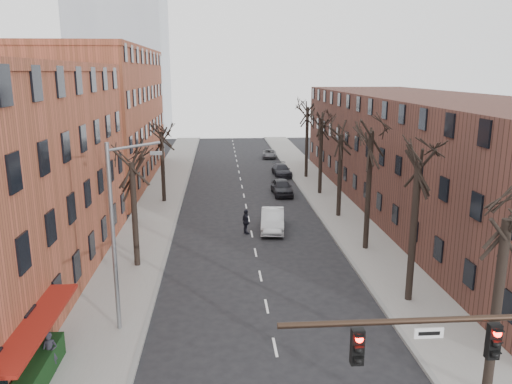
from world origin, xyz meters
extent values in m
cube|color=gray|center=(-8.00, 35.00, 0.07)|extent=(4.00, 90.00, 0.15)
cube|color=gray|center=(8.00, 35.00, 0.07)|extent=(4.00, 90.00, 0.15)
cube|color=brown|center=(-16.00, 44.00, 7.00)|extent=(12.00, 28.00, 14.00)
cube|color=#4C2B23|center=(16.00, 30.00, 5.00)|extent=(12.00, 50.00, 10.00)
cube|color=maroon|center=(-9.40, 6.00, 0.00)|extent=(1.20, 7.00, 0.15)
cylinder|color=black|center=(3.00, -1.00, 6.00)|extent=(8.00, 0.16, 0.16)
cube|color=black|center=(4.50, -1.00, 5.35)|extent=(0.32, 0.22, 0.95)
cube|color=black|center=(1.00, -1.00, 5.35)|extent=(0.32, 0.22, 0.95)
cube|color=silver|center=(2.80, -1.00, 5.65)|extent=(0.75, 0.04, 0.28)
cylinder|color=slate|center=(-7.20, 10.00, 4.50)|extent=(0.20, 0.20, 9.00)
cylinder|color=slate|center=(-6.10, 10.00, 8.80)|extent=(2.39, 0.12, 0.46)
cube|color=slate|center=(-5.10, 10.00, 8.50)|extent=(0.50, 0.22, 0.14)
imported|color=#AFB2B6|center=(1.67, 24.86, 0.81)|extent=(2.25, 5.10, 1.63)
imported|color=black|center=(3.80, 36.17, 0.78)|extent=(2.00, 4.65, 1.56)
imported|color=black|center=(4.93, 45.40, 0.68)|extent=(2.16, 4.76, 1.35)
imported|color=#57595F|center=(4.72, 58.07, 0.57)|extent=(2.26, 4.25, 1.14)
imported|color=#21212A|center=(-9.28, 6.65, 1.00)|extent=(0.63, 0.43, 1.70)
imported|color=black|center=(-0.43, 24.06, 0.95)|extent=(0.82, 1.21, 1.91)
camera|label=1|loc=(-2.32, -11.88, 11.98)|focal=35.00mm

